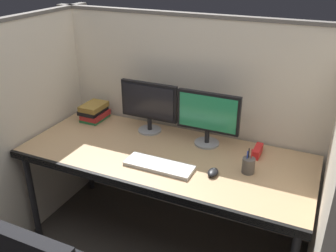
# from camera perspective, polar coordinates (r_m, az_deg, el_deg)

# --- Properties ---
(cubicle_partition_rear) EXTENTS (2.21, 0.06, 1.57)m
(cubicle_partition_rear) POSITION_cam_1_polar(r_m,az_deg,el_deg) (2.75, 3.42, 0.75)
(cubicle_partition_rear) COLOR beige
(cubicle_partition_rear) RESTS_ON ground
(cubicle_partition_left) EXTENTS (0.06, 1.41, 1.57)m
(cubicle_partition_left) POSITION_cam_1_polar(r_m,az_deg,el_deg) (2.84, -19.90, 0.02)
(cubicle_partition_left) COLOR beige
(cubicle_partition_left) RESTS_ON ground
(cubicle_partition_right) EXTENTS (0.06, 1.41, 1.57)m
(cubicle_partition_right) POSITION_cam_1_polar(r_m,az_deg,el_deg) (2.13, 23.64, -9.56)
(cubicle_partition_right) COLOR beige
(cubicle_partition_right) RESTS_ON ground
(desk) EXTENTS (1.90, 0.80, 0.74)m
(desk) POSITION_cam_1_polar(r_m,az_deg,el_deg) (2.42, -0.62, -5.48)
(desk) COLOR tan
(desk) RESTS_ON ground
(monitor_left) EXTENTS (0.43, 0.17, 0.37)m
(monitor_left) POSITION_cam_1_polar(r_m,az_deg,el_deg) (2.62, -2.97, 3.45)
(monitor_left) COLOR gray
(monitor_left) RESTS_ON desk
(monitor_right) EXTENTS (0.43, 0.17, 0.37)m
(monitor_right) POSITION_cam_1_polar(r_m,az_deg,el_deg) (2.45, 6.24, 1.66)
(monitor_right) COLOR gray
(monitor_right) RESTS_ON desk
(keyboard_main) EXTENTS (0.43, 0.15, 0.02)m
(keyboard_main) POSITION_cam_1_polar(r_m,az_deg,el_deg) (2.26, -1.38, -6.15)
(keyboard_main) COLOR silver
(keyboard_main) RESTS_ON desk
(computer_mouse) EXTENTS (0.06, 0.10, 0.04)m
(computer_mouse) POSITION_cam_1_polar(r_m,az_deg,el_deg) (2.20, 7.00, -7.15)
(computer_mouse) COLOR black
(computer_mouse) RESTS_ON desk
(book_stack) EXTENTS (0.16, 0.22, 0.13)m
(book_stack) POSITION_cam_1_polar(r_m,az_deg,el_deg) (2.92, -11.39, 2.18)
(book_stack) COLOR #26723F
(book_stack) RESTS_ON desk
(red_stapler) EXTENTS (0.04, 0.15, 0.06)m
(red_stapler) POSITION_cam_1_polar(r_m,az_deg,el_deg) (2.45, 13.74, -3.81)
(red_stapler) COLOR red
(red_stapler) RESTS_ON desk
(pen_cup) EXTENTS (0.08, 0.08, 0.16)m
(pen_cup) POSITION_cam_1_polar(r_m,az_deg,el_deg) (2.24, 12.38, -5.99)
(pen_cup) COLOR #4C4742
(pen_cup) RESTS_ON desk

